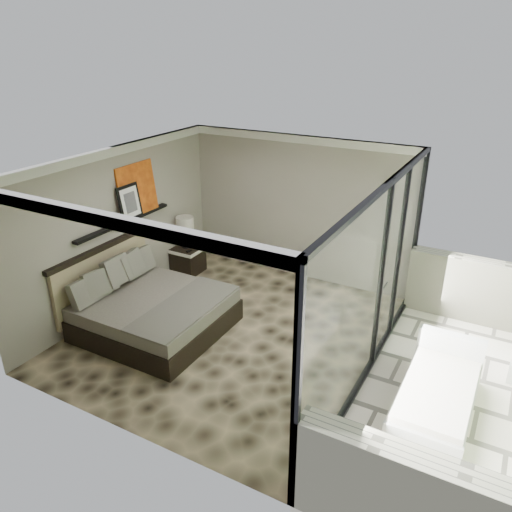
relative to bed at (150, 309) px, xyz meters
The scene contains 13 objects.
floor 1.38m from the bed, 22.28° to the left, with size 5.00×5.00×0.00m, color black.
ceiling 2.78m from the bed, 22.28° to the left, with size 4.50×5.00×0.02m, color silver.
back_wall 3.40m from the bed, 67.62° to the left, with size 4.50×0.02×2.80m, color gray.
left_wall 1.54m from the bed, 153.34° to the left, with size 0.02×5.00×2.80m, color gray.
glass_wall 3.67m from the bed, ahead, with size 0.08×5.00×2.80m, color white.
terrace_slab 5.03m from the bed, ahead, with size 3.00×5.00×0.12m, color beige.
picture_ledge 1.61m from the bed, 147.40° to the left, with size 0.12×2.20×0.05m, color black.
bed is the anchor object (origin of this frame).
nightstand 2.18m from the bed, 109.94° to the left, with size 0.58×0.58×0.58m, color black.
table_lamp 2.31m from the bed, 110.81° to the left, with size 0.35×0.35×0.64m.
abstract_canvas 2.14m from the bed, 133.40° to the left, with size 0.04×0.90×0.90m, color #B41B0F.
framed_print 1.88m from the bed, 140.76° to the left, with size 0.03×0.50×0.60m, color black.
lounger 4.50m from the bed, ahead, with size 0.89×1.79×0.70m.
Camera 1 is at (3.70, -5.86, 4.43)m, focal length 35.00 mm.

